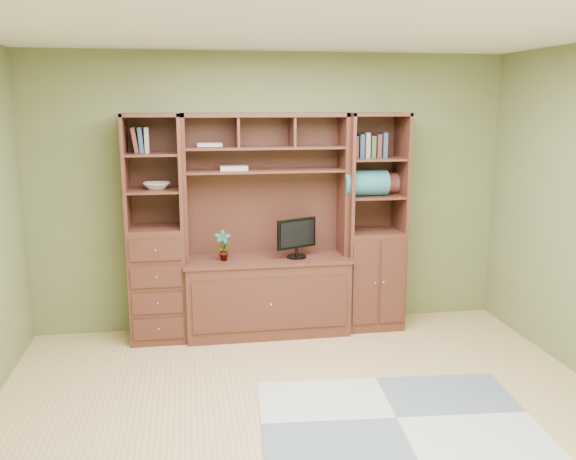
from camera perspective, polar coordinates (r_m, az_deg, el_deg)
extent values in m
cube|color=tan|center=(4.34, 2.49, -17.70)|extent=(4.60, 4.10, 0.04)
cube|color=white|center=(3.81, 2.85, 18.80)|extent=(4.60, 4.10, 0.04)
cube|color=olive|center=(5.81, -1.48, 3.51)|extent=(4.50, 0.04, 2.60)
cube|color=olive|center=(2.05, 14.74, -12.65)|extent=(4.50, 0.04, 2.60)
cube|color=#4C241A|center=(5.58, -1.99, 0.31)|extent=(1.54, 0.53, 2.05)
cube|color=#4C241A|center=(5.59, -12.27, 0.05)|extent=(0.50, 0.45, 2.05)
cube|color=#4C241A|center=(5.84, 7.98, 0.72)|extent=(0.55, 0.45, 2.05)
cube|color=#949999|center=(4.45, 10.11, -16.96)|extent=(1.96, 1.39, 0.01)
cube|color=black|center=(5.60, 0.81, -0.09)|extent=(0.45, 0.34, 0.51)
imported|color=#994C34|center=(5.55, -6.11, -1.47)|extent=(0.15, 0.10, 0.28)
cube|color=#AFA195|center=(5.56, -5.11, 5.81)|extent=(0.25, 0.18, 0.04)
imported|color=beige|center=(5.52, -12.18, 4.07)|extent=(0.24, 0.24, 0.06)
cube|color=#2B6371|center=(5.70, 7.23, 4.37)|extent=(0.41, 0.24, 0.24)
cube|color=brown|center=(5.88, 8.62, 4.36)|extent=(0.35, 0.20, 0.20)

